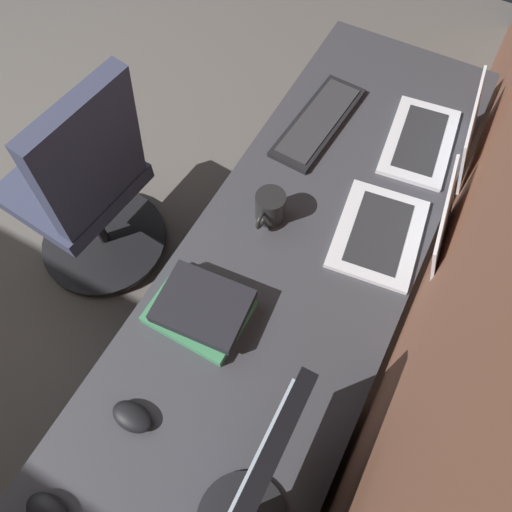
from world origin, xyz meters
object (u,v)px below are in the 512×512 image
(drawer_pedestal, at_px, (233,430))
(mouse_main, at_px, (132,417))
(laptop_leftmost, at_px, (403,232))
(keyboard_main, at_px, (318,121))
(laptop_left, at_px, (439,137))
(book_stack_near, at_px, (201,309))
(coffee_mug, at_px, (270,207))
(mouse_spare, at_px, (47,511))
(office_chair, at_px, (88,194))

(drawer_pedestal, distance_m, mouse_main, 0.46)
(drawer_pedestal, xyz_separation_m, laptop_leftmost, (-0.63, 0.20, 0.44))
(drawer_pedestal, xyz_separation_m, keyboard_main, (-0.93, -0.19, 0.39))
(laptop_left, height_order, book_stack_near, laptop_left)
(drawer_pedestal, bearing_deg, coffee_mug, -163.20)
(drawer_pedestal, height_order, coffee_mug, coffee_mug)
(laptop_leftmost, height_order, coffee_mug, laptop_leftmost)
(drawer_pedestal, height_order, keyboard_main, keyboard_main)
(drawer_pedestal, distance_m, mouse_spare, 0.59)
(book_stack_near, bearing_deg, mouse_main, -0.91)
(laptop_left, distance_m, mouse_main, 1.20)
(drawer_pedestal, height_order, mouse_spare, mouse_spare)
(laptop_leftmost, distance_m, keyboard_main, 0.50)
(laptop_leftmost, relative_size, coffee_mug, 2.73)
(office_chair, bearing_deg, book_stack_near, 68.34)
(drawer_pedestal, relative_size, laptop_left, 1.86)
(laptop_leftmost, distance_m, mouse_spare, 1.09)
(mouse_main, bearing_deg, laptop_leftmost, 153.03)
(keyboard_main, xyz_separation_m, office_chair, (0.48, -0.70, -0.28))
(drawer_pedestal, relative_size, mouse_spare, 6.68)
(book_stack_near, distance_m, coffee_mug, 0.36)
(mouse_main, distance_m, office_chair, 0.96)
(drawer_pedestal, height_order, mouse_main, mouse_main)
(office_chair, bearing_deg, laptop_left, 117.59)
(mouse_spare, height_order, office_chair, office_chair)
(drawer_pedestal, xyz_separation_m, mouse_main, (0.13, -0.18, 0.40))
(laptop_leftmost, height_order, office_chair, office_chair)
(laptop_left, bearing_deg, keyboard_main, -77.17)
(keyboard_main, relative_size, office_chair, 0.44)
(mouse_main, bearing_deg, book_stack_near, 179.09)
(book_stack_near, bearing_deg, laptop_left, 156.69)
(laptop_left, relative_size, book_stack_near, 1.47)
(laptop_left, relative_size, office_chair, 0.38)
(laptop_left, bearing_deg, mouse_main, -17.80)
(mouse_spare, bearing_deg, mouse_main, 169.18)
(keyboard_main, bearing_deg, book_stack_near, 0.78)
(laptop_left, relative_size, mouse_spare, 3.58)
(drawer_pedestal, bearing_deg, keyboard_main, -168.69)
(keyboard_main, bearing_deg, drawer_pedestal, 11.31)
(mouse_spare, distance_m, book_stack_near, 0.55)
(book_stack_near, height_order, coffee_mug, coffee_mug)
(laptop_leftmost, xyz_separation_m, mouse_main, (0.76, -0.38, -0.04))
(mouse_main, bearing_deg, office_chair, -129.68)
(drawer_pedestal, relative_size, laptop_leftmost, 2.00)
(drawer_pedestal, bearing_deg, book_stack_near, -135.19)
(mouse_spare, bearing_deg, laptop_left, 163.40)
(laptop_leftmost, distance_m, laptop_left, 0.39)
(laptop_leftmost, height_order, laptop_left, laptop_leftmost)
(laptop_left, distance_m, keyboard_main, 0.38)
(mouse_spare, relative_size, office_chair, 0.11)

